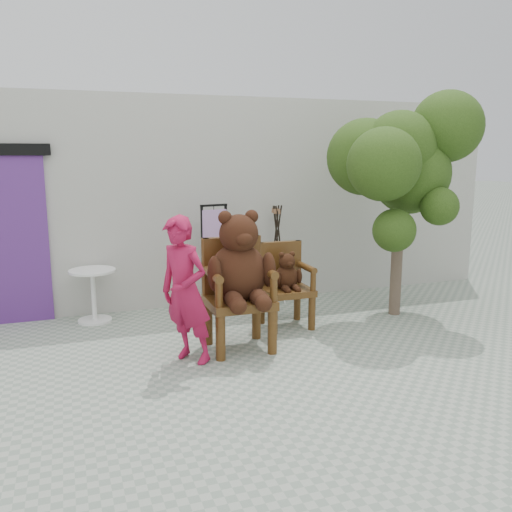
# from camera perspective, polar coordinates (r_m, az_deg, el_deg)

# --- Properties ---
(ground_plane) EXTENTS (60.00, 60.00, 0.00)m
(ground_plane) POSITION_cam_1_polar(r_m,az_deg,el_deg) (5.86, 3.85, -11.36)
(ground_plane) COLOR gray
(ground_plane) RESTS_ON ground
(back_wall) EXTENTS (9.00, 1.00, 3.00)m
(back_wall) POSITION_cam_1_polar(r_m,az_deg,el_deg) (8.39, -4.42, 5.94)
(back_wall) COLOR #B2B0A6
(back_wall) RESTS_ON ground
(chair_big) EXTENTS (0.78, 0.83, 1.59)m
(chair_big) POSITION_cam_1_polar(r_m,az_deg,el_deg) (6.07, -1.83, -1.72)
(chair_big) COLOR #42270E
(chair_big) RESTS_ON ground
(chair_small) EXTENTS (0.61, 0.56, 1.07)m
(chair_small) POSITION_cam_1_polar(r_m,az_deg,el_deg) (6.96, 3.06, -2.42)
(chair_small) COLOR #42270E
(chair_small) RESTS_ON ground
(person) EXTENTS (0.66, 0.69, 1.59)m
(person) POSITION_cam_1_polar(r_m,az_deg,el_deg) (5.67, -7.39, -3.73)
(person) COLOR #A1133C
(person) RESTS_ON ground
(cafe_table) EXTENTS (0.60, 0.60, 0.70)m
(cafe_table) POSITION_cam_1_polar(r_m,az_deg,el_deg) (7.46, -16.76, -3.36)
(cafe_table) COLOR white
(cafe_table) RESTS_ON ground
(display_stand) EXTENTS (0.50, 0.42, 1.51)m
(display_stand) POSITION_cam_1_polar(r_m,az_deg,el_deg) (7.63, -4.36, -1.52)
(display_stand) COLOR black
(display_stand) RESTS_ON ground
(stool_bucket) EXTENTS (0.32, 0.32, 1.45)m
(stool_bucket) POSITION_cam_1_polar(r_m,az_deg,el_deg) (8.05, 2.36, -0.42)
(stool_bucket) COLOR white
(stool_bucket) RESTS_ON ground
(tree) EXTENTS (1.95, 1.67, 3.01)m
(tree) POSITION_cam_1_polar(r_m,az_deg,el_deg) (7.48, 15.30, 9.38)
(tree) COLOR #48372B
(tree) RESTS_ON ground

